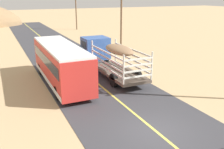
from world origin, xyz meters
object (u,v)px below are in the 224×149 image
power_pole_far (76,8)px  livestock_truck (104,52)px  power_pole_mid (121,16)px  bus (61,63)px

power_pole_far → livestock_truck: bearing=-102.5°
livestock_truck → power_pole_far: bearing=77.5°
livestock_truck → power_pole_mid: size_ratio=1.23×
power_pole_mid → power_pole_far: bearing=90.0°
power_pole_far → power_pole_mid: bearing=-90.0°
livestock_truck → power_pole_mid: power_pole_mid is taller
bus → power_pole_far: 33.98m
bus → power_pole_far: (11.27, 31.94, 2.65)m
bus → power_pole_mid: size_ratio=1.26×
livestock_truck → power_pole_far: 30.81m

